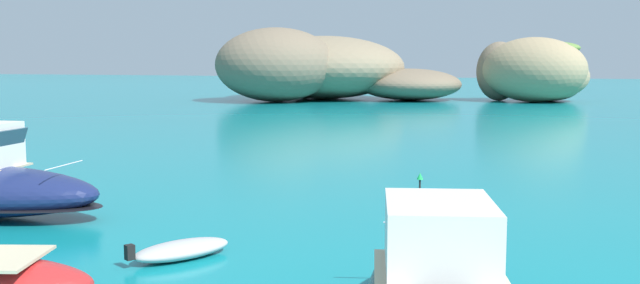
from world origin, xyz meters
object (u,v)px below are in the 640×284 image
islet_small (533,72)px  channel_buoy (419,209)px  islet_large (321,69)px  dinghy_tender (182,249)px

islet_small → channel_buoy: size_ratio=10.90×
islet_large → islet_small: 26.02m
islet_large → islet_small: (25.74, 3.77, -0.32)m
channel_buoy → islet_large: bearing=111.8°
islet_large → dinghy_tender: (20.93, -70.45, -3.64)m
islet_small → dinghy_tender: islet_small is taller
dinghy_tender → channel_buoy: bearing=52.6°
dinghy_tender → islet_small: bearing=86.3°
islet_small → channel_buoy: 68.08m
channel_buoy → islet_small: bearing=90.0°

